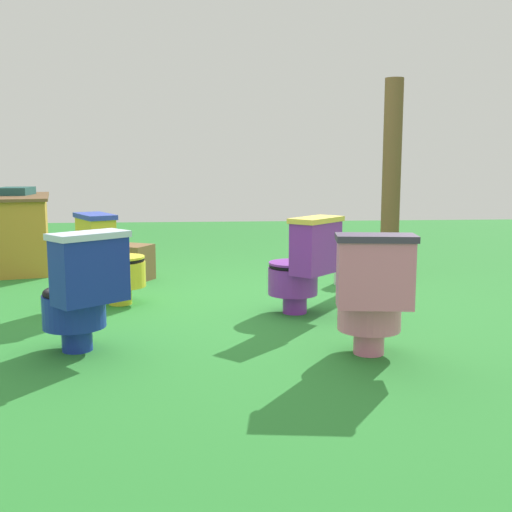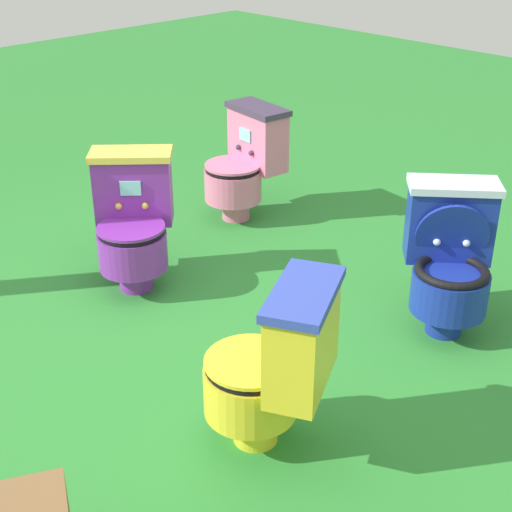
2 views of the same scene
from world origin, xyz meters
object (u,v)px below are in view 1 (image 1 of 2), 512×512
(toilet_pink, at_px, (372,294))
(small_crate, at_px, (132,263))
(toilet_purple, at_px, (303,265))
(wooden_post, at_px, (391,179))
(vendor_table, at_px, (7,232))
(toilet_yellow, at_px, (110,259))
(lemon_bucket, at_px, (346,272))
(toilet_blue, at_px, (81,291))

(toilet_pink, relative_size, small_crate, 2.14)
(toilet_purple, xyz_separation_m, wooden_post, (1.52, -1.10, 0.58))
(wooden_post, bearing_deg, vendor_table, 79.41)
(toilet_yellow, relative_size, vendor_table, 0.45)
(vendor_table, height_order, lemon_bucket, vendor_table)
(toilet_pink, height_order, toilet_blue, same)
(toilet_pink, xyz_separation_m, vendor_table, (3.29, 3.02, 0.02))
(toilet_purple, bearing_deg, toilet_yellow, 116.83)
(toilet_purple, relative_size, lemon_bucket, 2.63)
(toilet_purple, bearing_deg, vendor_table, 93.81)
(wooden_post, distance_m, lemon_bucket, 1.08)
(toilet_pink, relative_size, toilet_blue, 1.00)
(toilet_pink, relative_size, wooden_post, 0.38)
(toilet_pink, xyz_separation_m, wooden_post, (2.57, -0.87, 0.58))
(toilet_yellow, height_order, wooden_post, wooden_post)
(toilet_blue, distance_m, small_crate, 2.30)
(toilet_blue, distance_m, wooden_post, 3.51)
(toilet_blue, xyz_separation_m, lemon_bucket, (1.93, -2.01, -0.26))
(toilet_purple, xyz_separation_m, toilet_blue, (-0.83, 1.44, 0.00))
(lemon_bucket, bearing_deg, small_crate, 79.46)
(toilet_yellow, distance_m, small_crate, 1.07)
(toilet_pink, relative_size, lemon_bucket, 2.63)
(wooden_post, bearing_deg, small_crate, 91.25)
(toilet_yellow, bearing_deg, vendor_table, -171.41)
(toilet_pink, height_order, toilet_yellow, same)
(small_crate, bearing_deg, wooden_post, -88.75)
(toilet_yellow, xyz_separation_m, vendor_table, (1.83, 1.34, 0.02))
(toilet_yellow, height_order, toilet_purple, same)
(toilet_blue, xyz_separation_m, vendor_table, (3.08, 1.35, 0.02))
(toilet_blue, bearing_deg, lemon_bucket, 3.12)
(small_crate, bearing_deg, lemon_bucket, -100.54)
(lemon_bucket, bearing_deg, toilet_blue, 133.79)
(toilet_pink, bearing_deg, wooden_post, 79.03)
(lemon_bucket, bearing_deg, toilet_purple, 152.32)
(toilet_purple, distance_m, small_crate, 2.04)
(small_crate, relative_size, lemon_bucket, 1.23)
(toilet_pink, bearing_deg, small_crate, 130.86)
(vendor_table, distance_m, lemon_bucket, 3.56)
(wooden_post, relative_size, lemon_bucket, 6.91)
(toilet_yellow, relative_size, wooden_post, 0.38)
(toilet_yellow, height_order, vendor_table, vendor_table)
(toilet_yellow, xyz_separation_m, wooden_post, (1.11, -2.55, 0.58))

